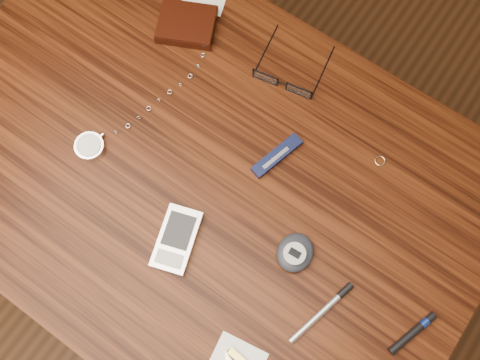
% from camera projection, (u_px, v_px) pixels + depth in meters
% --- Properties ---
extents(ground, '(3.80, 3.80, 0.00)m').
position_uv_depth(ground, '(216.00, 248.00, 1.63)').
color(ground, '#472814').
rests_on(ground, ground).
extents(desk, '(1.00, 0.70, 0.75)m').
position_uv_depth(desk, '(202.00, 186.00, 1.01)').
color(desk, '#391809').
rests_on(desk, ground).
extents(wallet_and_card, '(0.13, 0.16, 0.02)m').
position_uv_depth(wallet_and_card, '(187.00, 24.00, 0.99)').
color(wallet_and_card, black).
rests_on(wallet_and_card, desk).
extents(eyeglasses, '(0.14, 0.14, 0.03)m').
position_uv_depth(eyeglasses, '(284.00, 81.00, 0.95)').
color(eyeglasses, black).
rests_on(eyeglasses, desk).
extents(gold_ring, '(0.03, 0.03, 0.00)m').
position_uv_depth(gold_ring, '(380.00, 161.00, 0.92)').
color(gold_ring, tan).
rests_on(gold_ring, desk).
extents(pocket_watch, '(0.09, 0.31, 0.02)m').
position_uv_depth(pocket_watch, '(93.00, 143.00, 0.92)').
color(pocket_watch, silver).
rests_on(pocket_watch, desk).
extents(pda_phone, '(0.09, 0.12, 0.02)m').
position_uv_depth(pda_phone, '(177.00, 239.00, 0.87)').
color(pda_phone, silver).
rests_on(pda_phone, desk).
extents(pedometer, '(0.06, 0.07, 0.03)m').
position_uv_depth(pedometer, '(295.00, 253.00, 0.86)').
color(pedometer, black).
rests_on(pedometer, desk).
extents(pocket_knife, '(0.05, 0.10, 0.01)m').
position_uv_depth(pocket_knife, '(277.00, 156.00, 0.92)').
color(pocket_knife, '#0C1632').
rests_on(pocket_knife, desk).
extents(silver_pen, '(0.04, 0.13, 0.01)m').
position_uv_depth(silver_pen, '(326.00, 308.00, 0.84)').
color(silver_pen, '#B6B6BB').
rests_on(silver_pen, desk).
extents(black_blue_pen, '(0.04, 0.09, 0.01)m').
position_uv_depth(black_blue_pen, '(414.00, 332.00, 0.83)').
color(black_blue_pen, black).
rests_on(black_blue_pen, desk).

